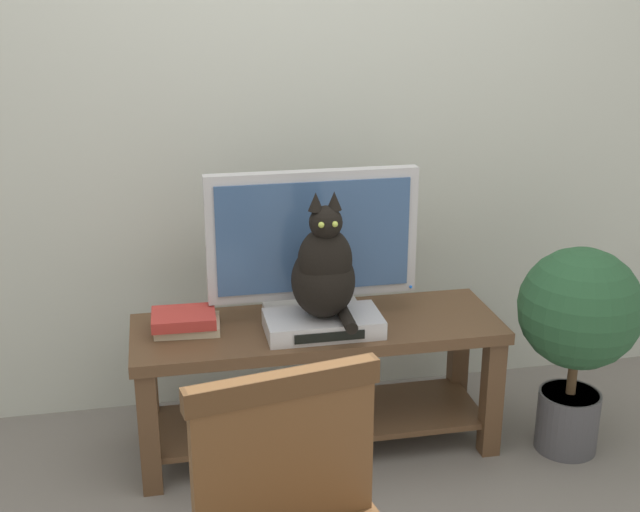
{
  "coord_description": "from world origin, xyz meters",
  "views": [
    {
      "loc": [
        -0.56,
        -2.19,
        1.77
      ],
      "look_at": [
        -0.01,
        0.55,
        0.8
      ],
      "focal_mm": 46.77,
      "sensor_mm": 36.0,
      "label": 1
    }
  ],
  "objects_px": {
    "tv_stand": "(317,363)",
    "potted_plant": "(578,323)",
    "book_stack": "(185,321)",
    "cat": "(323,271)",
    "tv": "(313,242)",
    "media_box": "(322,324)"
  },
  "relations": [
    {
      "from": "tv",
      "to": "cat",
      "type": "xyz_separation_m",
      "value": [
        0.0,
        -0.18,
        -0.05
      ]
    },
    {
      "from": "tv_stand",
      "to": "media_box",
      "type": "distance_m",
      "value": 0.21
    },
    {
      "from": "potted_plant",
      "to": "media_box",
      "type": "bearing_deg",
      "value": 172.0
    },
    {
      "from": "tv_stand",
      "to": "potted_plant",
      "type": "bearing_deg",
      "value": -12.55
    },
    {
      "from": "tv",
      "to": "tv_stand",
      "type": "bearing_deg",
      "value": -90.02
    },
    {
      "from": "media_box",
      "to": "book_stack",
      "type": "height_order",
      "value": "book_stack"
    },
    {
      "from": "media_box",
      "to": "potted_plant",
      "type": "distance_m",
      "value": 0.95
    },
    {
      "from": "tv",
      "to": "media_box",
      "type": "xyz_separation_m",
      "value": [
        0.0,
        -0.16,
        -0.26
      ]
    },
    {
      "from": "cat",
      "to": "potted_plant",
      "type": "bearing_deg",
      "value": -7.22
    },
    {
      "from": "tv",
      "to": "cat",
      "type": "bearing_deg",
      "value": -88.67
    },
    {
      "from": "tv",
      "to": "media_box",
      "type": "height_order",
      "value": "tv"
    },
    {
      "from": "media_box",
      "to": "potted_plant",
      "type": "height_order",
      "value": "potted_plant"
    },
    {
      "from": "book_stack",
      "to": "cat",
      "type": "bearing_deg",
      "value": -14.45
    },
    {
      "from": "media_box",
      "to": "potted_plant",
      "type": "bearing_deg",
      "value": -8.0
    },
    {
      "from": "tv_stand",
      "to": "cat",
      "type": "relative_size",
      "value": 2.91
    },
    {
      "from": "tv_stand",
      "to": "tv",
      "type": "distance_m",
      "value": 0.46
    },
    {
      "from": "tv_stand",
      "to": "tv",
      "type": "relative_size",
      "value": 1.74
    },
    {
      "from": "tv_stand",
      "to": "cat",
      "type": "distance_m",
      "value": 0.41
    },
    {
      "from": "book_stack",
      "to": "tv_stand",
      "type": "bearing_deg",
      "value": -4.11
    },
    {
      "from": "tv",
      "to": "book_stack",
      "type": "relative_size",
      "value": 3.12
    },
    {
      "from": "cat",
      "to": "potted_plant",
      "type": "relative_size",
      "value": 0.58
    },
    {
      "from": "tv",
      "to": "media_box",
      "type": "distance_m",
      "value": 0.31
    }
  ]
}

